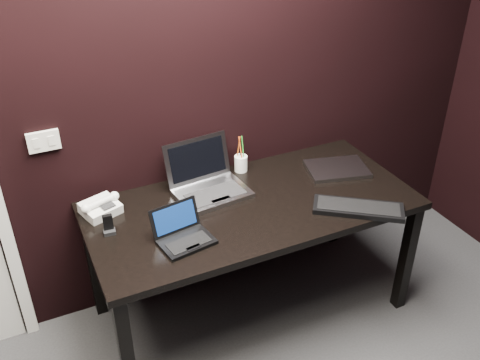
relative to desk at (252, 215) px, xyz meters
name	(u,v)px	position (x,y,z in m)	size (l,w,h in m)	color
wall_back	(164,84)	(-0.30, 0.40, 0.64)	(4.00, 4.00, 0.00)	black
wall_switch	(44,141)	(-0.92, 0.39, 0.46)	(0.15, 0.02, 0.10)	silver
desk	(252,215)	(0.00, 0.00, 0.00)	(1.70, 0.80, 0.74)	black
netbook	(183,235)	(-0.43, -0.15, 0.11)	(0.27, 0.25, 0.16)	black
silver_laptop	(208,184)	(-0.16, 0.20, 0.13)	(0.40, 0.37, 0.26)	#A4A4A9
ext_keyboard	(358,208)	(0.46, -0.29, 0.09)	(0.46, 0.39, 0.03)	black
closed_laptop	(337,169)	(0.59, 0.09, 0.09)	(0.39, 0.32, 0.02)	gray
desk_phone	(101,207)	(-0.73, 0.24, 0.12)	(0.22, 0.20, 0.10)	silver
mobile_phone	(109,226)	(-0.73, 0.06, 0.11)	(0.06, 0.05, 0.10)	black
pen_cup	(241,163)	(0.09, 0.33, 0.13)	(0.08, 0.08, 0.22)	white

